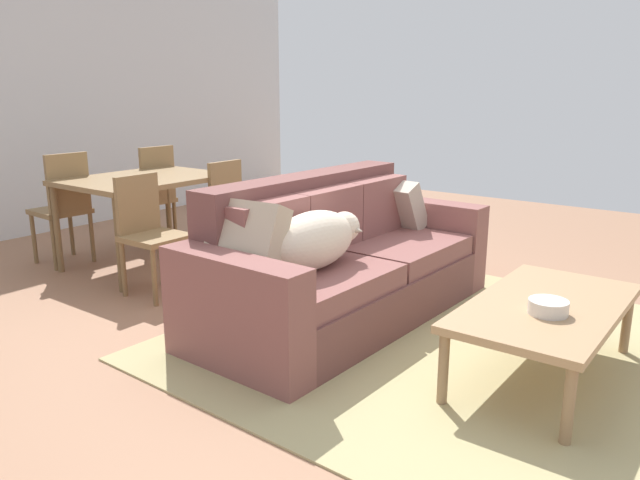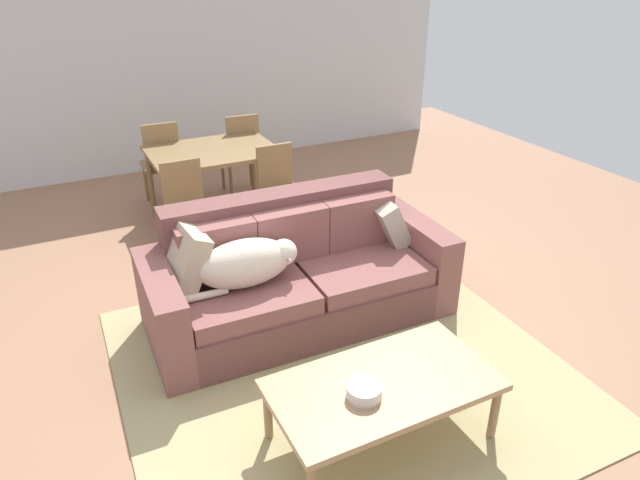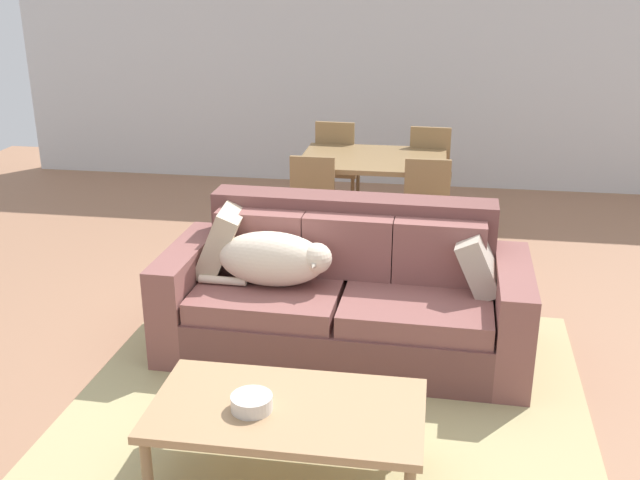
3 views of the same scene
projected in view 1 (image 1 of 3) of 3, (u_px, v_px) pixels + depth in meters
name	position (u px, v px, depth m)	size (l,w,h in m)	color
ground_plane	(344.00, 326.00, 3.88)	(10.00, 10.00, 0.00)	#9C6F52
back_partition	(4.00, 100.00, 5.88)	(8.00, 0.12, 2.70)	silver
area_rug	(437.00, 340.00, 3.64)	(2.81, 2.70, 0.01)	tan
couch	(339.00, 265.00, 3.98)	(2.24, 0.99, 0.92)	brown
dog_on_left_cushion	(316.00, 239.00, 3.52)	(0.82, 0.33, 0.34)	beige
throw_pillow_by_left_arm	(244.00, 243.00, 3.33)	(0.14, 0.45, 0.45)	tan
throw_pillow_by_right_arm	(399.00, 206.00, 4.56)	(0.15, 0.36, 0.36)	#BAAA97
coffee_table	(546.00, 311.00, 3.11)	(1.25, 0.67, 0.41)	tan
bowl_on_coffee_table	(548.00, 307.00, 2.95)	(0.19, 0.19, 0.07)	silver
dining_table	(144.00, 185.00, 5.04)	(1.23, 0.92, 0.75)	olive
dining_chair_near_left	(149.00, 229.00, 4.39)	(0.40, 0.40, 0.86)	olive
dining_chair_near_right	(236.00, 208.00, 5.12)	(0.40, 0.40, 0.87)	olive
dining_chair_far_left	(64.00, 204.00, 5.11)	(0.42, 0.42, 0.95)	olive
dining_chair_far_right	(152.00, 192.00, 5.75)	(0.42, 0.42, 0.94)	olive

